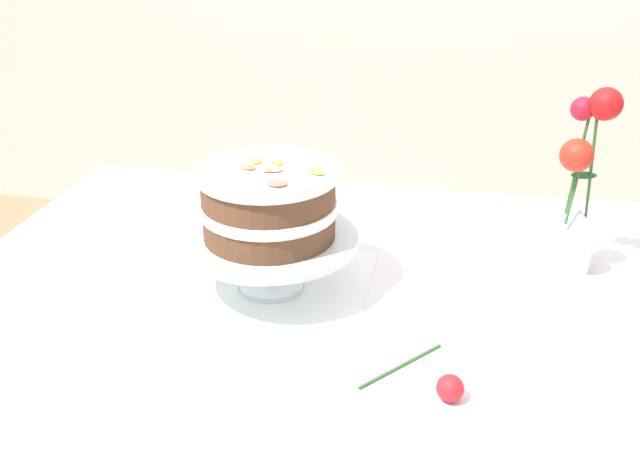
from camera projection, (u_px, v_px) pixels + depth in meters
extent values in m
cube|color=white|center=(353.00, 304.00, 1.16)|extent=(1.40, 1.00, 0.03)
cylinder|color=brown|center=(139.00, 324.00, 1.78)|extent=(0.06, 0.06, 0.71)
cylinder|color=brown|center=(639.00, 379.00, 1.58)|extent=(0.06, 0.06, 0.71)
cube|color=white|center=(271.00, 289.00, 1.18)|extent=(0.33, 0.33, 0.00)
cylinder|color=silver|center=(271.00, 285.00, 1.17)|extent=(0.11, 0.11, 0.01)
cylinder|color=silver|center=(270.00, 263.00, 1.16)|extent=(0.03, 0.03, 0.07)
cylinder|color=silver|center=(269.00, 239.00, 1.14)|extent=(0.29, 0.29, 0.01)
cylinder|color=brown|center=(269.00, 225.00, 1.13)|extent=(0.21, 0.21, 0.04)
cylinder|color=white|center=(268.00, 208.00, 1.11)|extent=(0.22, 0.22, 0.02)
cylinder|color=brown|center=(268.00, 190.00, 1.10)|extent=(0.21, 0.21, 0.04)
cylinder|color=white|center=(267.00, 173.00, 1.09)|extent=(0.22, 0.22, 0.02)
ellipsoid|color=#E56B51|center=(248.00, 167.00, 1.08)|extent=(0.03, 0.03, 0.00)
ellipsoid|color=yellow|center=(256.00, 161.00, 1.11)|extent=(0.02, 0.03, 0.00)
ellipsoid|color=pink|center=(275.00, 169.00, 1.07)|extent=(0.03, 0.03, 0.01)
ellipsoid|color=yellow|center=(317.00, 171.00, 1.06)|extent=(0.04, 0.03, 0.01)
ellipsoid|color=#E56B51|center=(277.00, 183.00, 1.02)|extent=(0.03, 0.03, 0.01)
ellipsoid|color=yellow|center=(276.00, 163.00, 1.10)|extent=(0.03, 0.03, 0.01)
ellipsoid|color=#E56B51|center=(270.00, 170.00, 1.07)|extent=(0.03, 0.03, 0.01)
cylinder|color=silver|center=(570.00, 252.00, 1.23)|extent=(0.07, 0.07, 0.07)
cone|color=silver|center=(575.00, 221.00, 1.21)|extent=(0.10, 0.10, 0.05)
cylinder|color=#2D6028|center=(592.00, 163.00, 1.16)|extent=(0.02, 0.01, 0.20)
sphere|color=red|center=(606.00, 104.00, 1.12)|extent=(0.05, 0.05, 0.05)
ellipsoid|color=#236B2D|center=(584.00, 175.00, 1.17)|extent=(0.05, 0.03, 0.01)
cylinder|color=#2D6028|center=(578.00, 164.00, 1.17)|extent=(0.02, 0.02, 0.19)
sphere|color=red|center=(583.00, 109.00, 1.14)|extent=(0.04, 0.04, 0.04)
cylinder|color=#2D6028|center=(575.00, 188.00, 1.16)|extent=(0.02, 0.03, 0.12)
sphere|color=red|center=(577.00, 155.00, 1.13)|extent=(0.05, 0.05, 0.05)
cylinder|color=#2D6028|center=(401.00, 366.00, 0.98)|extent=(0.11, 0.12, 0.01)
sphere|color=red|center=(450.00, 388.00, 0.91)|extent=(0.04, 0.04, 0.04)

